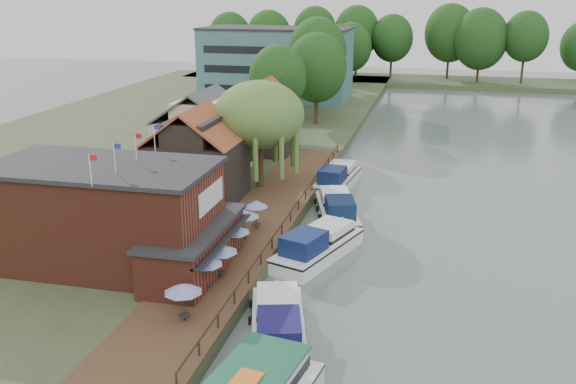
% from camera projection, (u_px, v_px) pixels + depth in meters
% --- Properties ---
extents(ground, '(260.00, 260.00, 0.00)m').
position_uv_depth(ground, '(333.00, 293.00, 43.22)').
color(ground, '#4C5855').
rests_on(ground, ground).
extents(land_bank, '(50.00, 140.00, 1.00)m').
position_uv_depth(land_bank, '(148.00, 144.00, 82.17)').
color(land_bank, '#384728').
rests_on(land_bank, ground).
extents(quay_deck, '(6.00, 50.00, 0.10)m').
position_uv_depth(quay_deck, '(259.00, 219.00, 53.95)').
color(quay_deck, '#47301E').
rests_on(quay_deck, land_bank).
extents(quay_rail, '(0.20, 49.00, 1.00)m').
position_uv_depth(quay_rail, '(292.00, 215.00, 53.67)').
color(quay_rail, black).
rests_on(quay_rail, land_bank).
extents(pub, '(20.00, 11.00, 7.30)m').
position_uv_depth(pub, '(131.00, 217.00, 44.00)').
color(pub, maroon).
rests_on(pub, land_bank).
extents(hotel_block, '(25.40, 12.40, 12.30)m').
position_uv_depth(hotel_block, '(277.00, 64.00, 110.78)').
color(hotel_block, '#38666B').
rests_on(hotel_block, land_bank).
extents(cottage_a, '(8.60, 7.60, 8.50)m').
position_uv_depth(cottage_a, '(197.00, 155.00, 57.93)').
color(cottage_a, black).
rests_on(cottage_a, land_bank).
extents(cottage_b, '(9.60, 8.60, 8.50)m').
position_uv_depth(cottage_b, '(204.00, 130.00, 67.86)').
color(cottage_b, beige).
rests_on(cottage_b, land_bank).
extents(cottage_c, '(7.60, 7.60, 8.50)m').
position_uv_depth(cottage_c, '(264.00, 116.00, 75.31)').
color(cottage_c, black).
rests_on(cottage_c, land_bank).
extents(willow, '(8.60, 8.60, 10.43)m').
position_uv_depth(willow, '(259.00, 135.00, 61.27)').
color(willow, '#476B2D').
rests_on(willow, land_bank).
extents(umbrella_0, '(2.25, 2.25, 2.38)m').
position_uv_depth(umbrella_0, '(184.00, 302.00, 37.08)').
color(umbrella_0, navy).
rests_on(umbrella_0, quay_deck).
extents(umbrella_1, '(2.24, 2.24, 2.38)m').
position_uv_depth(umbrella_1, '(206.00, 274.00, 40.80)').
color(umbrella_1, '#1B3E95').
rests_on(umbrella_1, quay_deck).
extents(umbrella_2, '(2.38, 2.38, 2.38)m').
position_uv_depth(umbrella_2, '(221.00, 261.00, 42.67)').
color(umbrella_2, navy).
rests_on(umbrella_2, quay_deck).
extents(umbrella_3, '(2.46, 2.46, 2.38)m').
position_uv_depth(umbrella_3, '(233.00, 241.00, 46.15)').
color(umbrella_3, '#1B4194').
rests_on(umbrella_3, quay_deck).
extents(umbrella_4, '(2.30, 2.30, 2.38)m').
position_uv_depth(umbrella_4, '(245.00, 225.00, 49.26)').
color(umbrella_4, navy).
rests_on(umbrella_4, quay_deck).
extents(umbrella_5, '(1.94, 1.94, 2.38)m').
position_uv_depth(umbrella_5, '(256.00, 214.00, 51.46)').
color(umbrella_5, navy).
rests_on(umbrella_5, quay_deck).
extents(cruiser_0, '(6.16, 11.17, 2.61)m').
position_uv_depth(cruiser_0, '(278.00, 321.00, 36.96)').
color(cruiser_0, silver).
rests_on(cruiser_0, ground).
extents(cruiser_1, '(6.80, 11.27, 2.63)m').
position_uv_depth(cruiser_1, '(318.00, 242.00, 48.49)').
color(cruiser_1, white).
rests_on(cruiser_1, ground).
extents(cruiser_2, '(6.21, 11.05, 2.58)m').
position_uv_depth(cruiser_2, '(337.00, 206.00, 56.50)').
color(cruiser_2, white).
rests_on(cruiser_2, ground).
extents(cruiser_3, '(4.35, 10.63, 2.53)m').
position_uv_depth(cruiser_3, '(337.00, 175.00, 65.84)').
color(cruiser_3, white).
rests_on(cruiser_3, ground).
extents(bank_tree_0, '(7.36, 7.36, 11.88)m').
position_uv_depth(bank_tree_0, '(278.00, 91.00, 82.43)').
color(bank_tree_0, '#143811').
rests_on(bank_tree_0, land_bank).
extents(bank_tree_1, '(8.47, 8.47, 12.88)m').
position_uv_depth(bank_tree_1, '(316.00, 79.00, 89.80)').
color(bank_tree_1, '#143811').
rests_on(bank_tree_1, land_bank).
extents(bank_tree_2, '(8.69, 8.69, 14.67)m').
position_uv_depth(bank_tree_2, '(317.00, 67.00, 95.86)').
color(bank_tree_2, '#143811').
rests_on(bank_tree_2, land_bank).
extents(bank_tree_3, '(7.90, 7.90, 11.47)m').
position_uv_depth(bank_tree_3, '(306.00, 61.00, 118.51)').
color(bank_tree_3, '#143811').
rests_on(bank_tree_3, land_bank).
extents(bank_tree_4, '(6.17, 6.17, 12.26)m').
position_uv_depth(bank_tree_4, '(340.00, 56.00, 122.43)').
color(bank_tree_4, '#143811').
rests_on(bank_tree_4, land_bank).
extents(bank_tree_5, '(8.69, 8.69, 12.08)m').
position_uv_depth(bank_tree_5, '(350.00, 52.00, 131.49)').
color(bank_tree_5, '#143811').
rests_on(bank_tree_5, land_bank).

